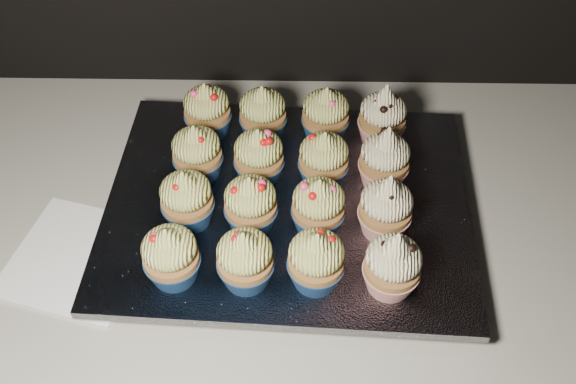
# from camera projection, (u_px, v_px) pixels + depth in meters

# --- Properties ---
(worktop) EXTENTS (2.44, 0.64, 0.04)m
(worktop) POSITION_uv_depth(u_px,v_px,m) (275.00, 242.00, 0.82)
(worktop) COLOR beige
(worktop) RESTS_ON cabinet
(napkin) EXTENTS (0.19, 0.19, 0.00)m
(napkin) POSITION_uv_depth(u_px,v_px,m) (79.00, 258.00, 0.78)
(napkin) COLOR white
(napkin) RESTS_ON worktop
(baking_tray) EXTENTS (0.43, 0.34, 0.02)m
(baking_tray) POSITION_uv_depth(u_px,v_px,m) (288.00, 212.00, 0.81)
(baking_tray) COLOR black
(baking_tray) RESTS_ON worktop
(foil_lining) EXTENTS (0.46, 0.37, 0.01)m
(foil_lining) POSITION_uv_depth(u_px,v_px,m) (288.00, 204.00, 0.80)
(foil_lining) COLOR silver
(foil_lining) RESTS_ON baking_tray
(cupcake_0) EXTENTS (0.06, 0.06, 0.08)m
(cupcake_0) POSITION_uv_depth(u_px,v_px,m) (171.00, 256.00, 0.69)
(cupcake_0) COLOR navy
(cupcake_0) RESTS_ON foil_lining
(cupcake_1) EXTENTS (0.06, 0.06, 0.08)m
(cupcake_1) POSITION_uv_depth(u_px,v_px,m) (245.00, 259.00, 0.69)
(cupcake_1) COLOR navy
(cupcake_1) RESTS_ON foil_lining
(cupcake_2) EXTENTS (0.06, 0.06, 0.08)m
(cupcake_2) POSITION_uv_depth(u_px,v_px,m) (316.00, 260.00, 0.69)
(cupcake_2) COLOR navy
(cupcake_2) RESTS_ON foil_lining
(cupcake_3) EXTENTS (0.06, 0.06, 0.10)m
(cupcake_3) POSITION_uv_depth(u_px,v_px,m) (393.00, 265.00, 0.68)
(cupcake_3) COLOR #A61817
(cupcake_3) RESTS_ON foil_lining
(cupcake_4) EXTENTS (0.06, 0.06, 0.08)m
(cupcake_4) POSITION_uv_depth(u_px,v_px,m) (187.00, 199.00, 0.75)
(cupcake_4) COLOR navy
(cupcake_4) RESTS_ON foil_lining
(cupcake_5) EXTENTS (0.06, 0.06, 0.08)m
(cupcake_5) POSITION_uv_depth(u_px,v_px,m) (251.00, 204.00, 0.74)
(cupcake_5) COLOR navy
(cupcake_5) RESTS_ON foil_lining
(cupcake_6) EXTENTS (0.06, 0.06, 0.08)m
(cupcake_6) POSITION_uv_depth(u_px,v_px,m) (318.00, 207.00, 0.74)
(cupcake_6) COLOR navy
(cupcake_6) RESTS_ON foil_lining
(cupcake_7) EXTENTS (0.06, 0.06, 0.10)m
(cupcake_7) POSITION_uv_depth(u_px,v_px,m) (386.00, 208.00, 0.74)
(cupcake_7) COLOR #A61817
(cupcake_7) RESTS_ON foil_lining
(cupcake_8) EXTENTS (0.06, 0.06, 0.08)m
(cupcake_8) POSITION_uv_depth(u_px,v_px,m) (197.00, 153.00, 0.80)
(cupcake_8) COLOR navy
(cupcake_8) RESTS_ON foil_lining
(cupcake_9) EXTENTS (0.06, 0.06, 0.08)m
(cupcake_9) POSITION_uv_depth(u_px,v_px,m) (259.00, 157.00, 0.79)
(cupcake_9) COLOR navy
(cupcake_9) RESTS_ON foil_lining
(cupcake_10) EXTENTS (0.06, 0.06, 0.08)m
(cupcake_10) POSITION_uv_depth(u_px,v_px,m) (324.00, 160.00, 0.79)
(cupcake_10) COLOR navy
(cupcake_10) RESTS_ON foil_lining
(cupcake_11) EXTENTS (0.06, 0.06, 0.10)m
(cupcake_11) POSITION_uv_depth(u_px,v_px,m) (385.00, 159.00, 0.79)
(cupcake_11) COLOR #A61817
(cupcake_11) RESTS_ON foil_lining
(cupcake_12) EXTENTS (0.06, 0.06, 0.08)m
(cupcake_12) POSITION_uv_depth(u_px,v_px,m) (207.00, 111.00, 0.85)
(cupcake_12) COLOR navy
(cupcake_12) RESTS_ON foil_lining
(cupcake_13) EXTENTS (0.06, 0.06, 0.08)m
(cupcake_13) POSITION_uv_depth(u_px,v_px,m) (263.00, 114.00, 0.85)
(cupcake_13) COLOR navy
(cupcake_13) RESTS_ON foil_lining
(cupcake_14) EXTENTS (0.06, 0.06, 0.08)m
(cupcake_14) POSITION_uv_depth(u_px,v_px,m) (325.00, 115.00, 0.84)
(cupcake_14) COLOR navy
(cupcake_14) RESTS_ON foil_lining
(cupcake_15) EXTENTS (0.06, 0.06, 0.10)m
(cupcake_15) POSITION_uv_depth(u_px,v_px,m) (383.00, 117.00, 0.84)
(cupcake_15) COLOR #A61817
(cupcake_15) RESTS_ON foil_lining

